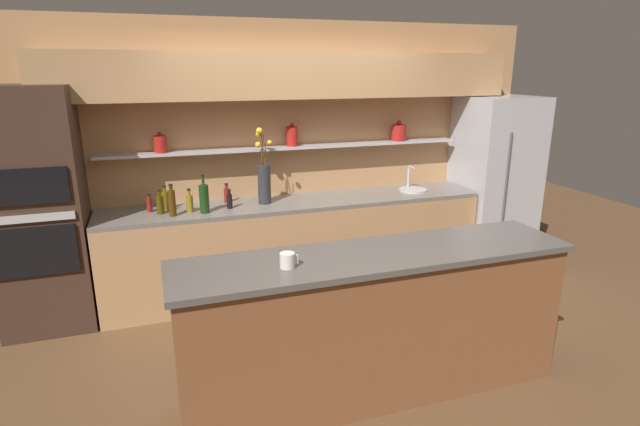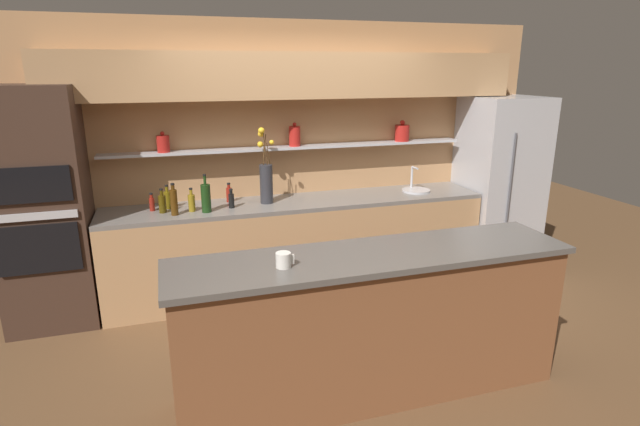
% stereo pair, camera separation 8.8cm
% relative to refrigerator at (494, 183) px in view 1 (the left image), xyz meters
% --- Properties ---
extents(ground_plane, '(12.00, 12.00, 0.00)m').
position_rel_refrigerator_xyz_m(ground_plane, '(-2.22, -1.20, -0.94)').
color(ground_plane, brown).
extents(back_wall_unit, '(5.20, 0.44, 2.60)m').
position_rel_refrigerator_xyz_m(back_wall_unit, '(-2.22, 0.33, 0.61)').
color(back_wall_unit, tan).
rests_on(back_wall_unit, ground_plane).
extents(back_counter_unit, '(3.68, 0.62, 0.92)m').
position_rel_refrigerator_xyz_m(back_counter_unit, '(-2.24, 0.04, -0.48)').
color(back_counter_unit, tan).
rests_on(back_counter_unit, ground_plane).
extents(island_counter, '(2.64, 0.61, 1.02)m').
position_rel_refrigerator_xyz_m(island_counter, '(-2.22, -1.73, -0.42)').
color(island_counter, brown).
rests_on(island_counter, ground_plane).
extents(refrigerator, '(0.76, 0.73, 1.87)m').
position_rel_refrigerator_xyz_m(refrigerator, '(0.00, 0.00, 0.00)').
color(refrigerator, '#B7B7BC').
rests_on(refrigerator, ground_plane).
extents(oven_tower, '(0.72, 0.64, 2.04)m').
position_rel_refrigerator_xyz_m(oven_tower, '(-4.46, 0.04, 0.08)').
color(oven_tower, '#3D281E').
rests_on(oven_tower, ground_plane).
extents(flower_vase, '(0.14, 0.15, 0.72)m').
position_rel_refrigerator_xyz_m(flower_vase, '(-2.56, 0.06, 0.22)').
color(flower_vase, '#2D2D33').
rests_on(flower_vase, back_counter_unit).
extents(sink_fixture, '(0.29, 0.29, 0.25)m').
position_rel_refrigerator_xyz_m(sink_fixture, '(-0.98, 0.05, 0.01)').
color(sink_fixture, '#B7B7BC').
rests_on(sink_fixture, back_counter_unit).
extents(bottle_wine_0, '(0.08, 0.08, 0.34)m').
position_rel_refrigerator_xyz_m(bottle_wine_0, '(-3.13, -0.09, 0.11)').
color(bottle_wine_0, '#193814').
rests_on(bottle_wine_0, back_counter_unit).
extents(bottle_oil_1, '(0.07, 0.07, 0.22)m').
position_rel_refrigerator_xyz_m(bottle_oil_1, '(-3.46, 0.13, 0.07)').
color(bottle_oil_1, brown).
rests_on(bottle_oil_1, back_counter_unit).
extents(bottle_sauce_2, '(0.05, 0.05, 0.19)m').
position_rel_refrigerator_xyz_m(bottle_sauce_2, '(-2.89, 0.20, 0.06)').
color(bottle_sauce_2, maroon).
rests_on(bottle_sauce_2, back_counter_unit).
extents(bottle_oil_3, '(0.06, 0.06, 0.21)m').
position_rel_refrigerator_xyz_m(bottle_oil_3, '(-3.25, -0.03, 0.07)').
color(bottle_oil_3, olive).
rests_on(bottle_oil_3, back_counter_unit).
extents(bottle_oil_4, '(0.07, 0.07, 0.22)m').
position_rel_refrigerator_xyz_m(bottle_oil_4, '(-3.50, 0.00, 0.07)').
color(bottle_oil_4, '#47380A').
rests_on(bottle_oil_4, back_counter_unit).
extents(bottle_spirit_5, '(0.06, 0.06, 0.28)m').
position_rel_refrigerator_xyz_m(bottle_spirit_5, '(-3.41, -0.11, 0.11)').
color(bottle_spirit_5, '#4C2D0C').
rests_on(bottle_spirit_5, back_counter_unit).
extents(bottle_sauce_6, '(0.05, 0.05, 0.18)m').
position_rel_refrigerator_xyz_m(bottle_sauce_6, '(-2.90, -0.02, 0.06)').
color(bottle_sauce_6, black).
rests_on(bottle_sauce_6, back_counter_unit).
extents(bottle_sauce_7, '(0.05, 0.05, 0.17)m').
position_rel_refrigerator_xyz_m(bottle_sauce_7, '(-3.59, 0.09, 0.05)').
color(bottle_sauce_7, maroon).
rests_on(bottle_sauce_7, back_counter_unit).
extents(coffee_mug, '(0.11, 0.09, 0.09)m').
position_rel_refrigerator_xyz_m(coffee_mug, '(-2.83, -1.78, 0.13)').
color(coffee_mug, silver).
rests_on(coffee_mug, island_counter).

